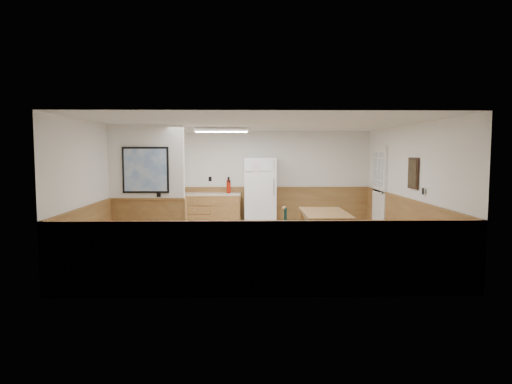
{
  "coord_description": "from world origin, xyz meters",
  "views": [
    {
      "loc": [
        -0.24,
        -9.0,
        1.95
      ],
      "look_at": [
        -0.05,
        0.4,
        1.13
      ],
      "focal_mm": 32.0,
      "sensor_mm": 36.0,
      "label": 1
    }
  ],
  "objects_px": {
    "refrigerator": "(261,193)",
    "dining_table": "(325,217)",
    "soap_bottle": "(173,189)",
    "dining_bench": "(390,232)",
    "dining_chair": "(288,225)",
    "fire_extinguisher": "(229,186)"
  },
  "relations": [
    {
      "from": "refrigerator",
      "to": "dining_bench",
      "type": "xyz_separation_m",
      "value": [
        2.55,
        -2.54,
        -0.56
      ]
    },
    {
      "from": "dining_table",
      "to": "soap_bottle",
      "type": "relative_size",
      "value": 7.19
    },
    {
      "from": "dining_bench",
      "to": "fire_extinguisher",
      "type": "relative_size",
      "value": 3.98
    },
    {
      "from": "dining_bench",
      "to": "dining_chair",
      "type": "relative_size",
      "value": 1.97
    },
    {
      "from": "refrigerator",
      "to": "fire_extinguisher",
      "type": "height_order",
      "value": "refrigerator"
    },
    {
      "from": "dining_table",
      "to": "fire_extinguisher",
      "type": "xyz_separation_m",
      "value": [
        -2.05,
        2.63,
        0.43
      ]
    },
    {
      "from": "dining_table",
      "to": "soap_bottle",
      "type": "bearing_deg",
      "value": 143.99
    },
    {
      "from": "dining_chair",
      "to": "soap_bottle",
      "type": "bearing_deg",
      "value": 147.78
    },
    {
      "from": "dining_bench",
      "to": "refrigerator",
      "type": "bearing_deg",
      "value": 130.44
    },
    {
      "from": "dining_bench",
      "to": "dining_chair",
      "type": "xyz_separation_m",
      "value": [
        -2.07,
        -0.02,
        0.15
      ]
    },
    {
      "from": "dining_bench",
      "to": "fire_extinguisher",
      "type": "xyz_separation_m",
      "value": [
        -3.37,
        2.62,
        0.74
      ]
    },
    {
      "from": "dining_table",
      "to": "fire_extinguisher",
      "type": "distance_m",
      "value": 3.36
    },
    {
      "from": "refrigerator",
      "to": "dining_table",
      "type": "bearing_deg",
      "value": -62.32
    },
    {
      "from": "dining_bench",
      "to": "soap_bottle",
      "type": "bearing_deg",
      "value": 147.04
    },
    {
      "from": "dining_table",
      "to": "dining_chair",
      "type": "bearing_deg",
      "value": -178.66
    },
    {
      "from": "dining_bench",
      "to": "dining_table",
      "type": "bearing_deg",
      "value": 175.91
    },
    {
      "from": "dining_table",
      "to": "soap_bottle",
      "type": "distance_m",
      "value": 4.35
    },
    {
      "from": "dining_bench",
      "to": "soap_bottle",
      "type": "height_order",
      "value": "soap_bottle"
    },
    {
      "from": "refrigerator",
      "to": "dining_table",
      "type": "relative_size",
      "value": 1.02
    },
    {
      "from": "fire_extinguisher",
      "to": "dining_chair",
      "type": "bearing_deg",
      "value": -49.4
    },
    {
      "from": "refrigerator",
      "to": "dining_bench",
      "type": "bearing_deg",
      "value": -42.82
    },
    {
      "from": "refrigerator",
      "to": "dining_chair",
      "type": "bearing_deg",
      "value": -77.25
    }
  ]
}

